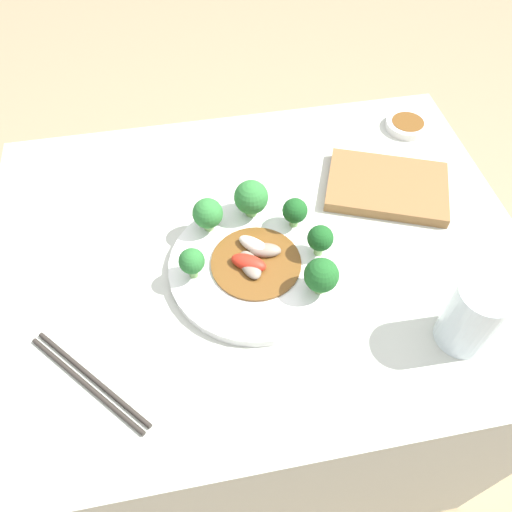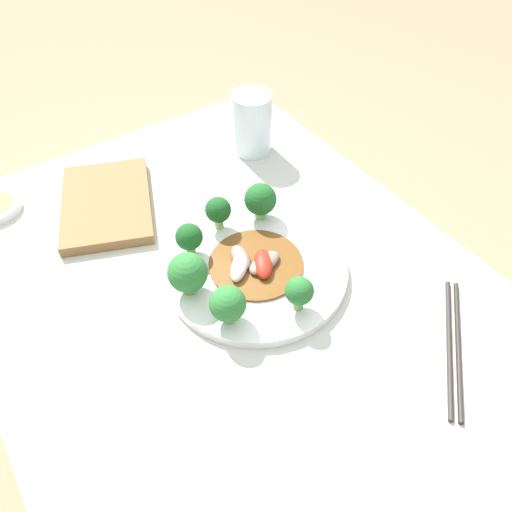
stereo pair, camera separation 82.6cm
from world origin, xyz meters
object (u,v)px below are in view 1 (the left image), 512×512
object	(u,v)px
broccoli_north	(251,198)
drinking_glass	(473,316)
broccoli_northeast	(295,211)
broccoli_northwest	(208,214)
sauce_dish	(407,124)
cutting_board	(387,186)
plate	(256,266)
broccoli_west	(192,262)
chopsticks	(89,381)
broccoli_southeast	(321,276)
broccoli_east	(320,239)
stirfry_center	(255,259)

from	to	relation	value
broccoli_north	drinking_glass	world-z (taller)	drinking_glass
broccoli_northeast	broccoli_northwest	bearing A→B (deg)	172.36
sauce_dish	cutting_board	distance (m)	0.19
broccoli_northeast	drinking_glass	distance (m)	0.31
plate	broccoli_northeast	size ratio (longest dim) A/B	5.05
broccoli_northeast	broccoli_west	bearing A→B (deg)	-157.64
plate	drinking_glass	distance (m)	0.33
broccoli_north	sauce_dish	world-z (taller)	broccoli_north
broccoli_northwest	chopsticks	bearing A→B (deg)	-130.26
broccoli_northwest	broccoli_southeast	bearing A→B (deg)	-46.02
sauce_dish	cutting_board	size ratio (longest dim) A/B	0.34
drinking_glass	broccoli_northeast	bearing A→B (deg)	128.51
cutting_board	drinking_glass	bearing A→B (deg)	-89.24
broccoli_west	broccoli_northeast	distance (m)	0.19
broccoli_west	broccoli_north	bearing A→B (deg)	45.07
broccoli_northeast	broccoli_north	size ratio (longest dim) A/B	0.81
sauce_dish	chopsticks	bearing A→B (deg)	-145.08
broccoli_northwest	broccoli_northeast	xyz separation A→B (m)	(0.14, -0.02, -0.00)
plate	broccoli_east	distance (m)	0.11
broccoli_north	broccoli_southeast	size ratio (longest dim) A/B	1.06
broccoli_west	chopsticks	world-z (taller)	broccoli_west
stirfry_center	broccoli_northwest	bearing A→B (deg)	126.56
broccoli_northwest	broccoli_west	bearing A→B (deg)	-111.43
broccoli_northwest	broccoli_east	bearing A→B (deg)	-27.14
broccoli_west	stirfry_center	bearing A→B (deg)	4.59
broccoli_northeast	broccoli_east	world-z (taller)	broccoli_east
sauce_dish	broccoli_east	bearing A→B (deg)	-132.45
broccoli_west	sauce_dish	distance (m)	0.56
broccoli_northwest	chopsticks	world-z (taller)	broccoli_northwest
broccoli_west	broccoli_north	distance (m)	0.16
broccoli_northwest	plate	bearing A→B (deg)	-54.24
broccoli_northeast	stirfry_center	size ratio (longest dim) A/B	0.38
broccoli_northeast	stirfry_center	bearing A→B (deg)	-140.51
sauce_dish	cutting_board	world-z (taller)	cutting_board
plate	sauce_dish	xyz separation A→B (m)	(0.37, 0.30, 0.00)
broccoli_north	stirfry_center	distance (m)	0.11
broccoli_north	chopsticks	bearing A→B (deg)	-137.14
broccoli_west	broccoli_southeast	xyz separation A→B (m)	(0.19, -0.06, 0.00)
broccoli_east	broccoli_north	world-z (taller)	broccoli_north
broccoli_northwest	chopsticks	xyz separation A→B (m)	(-0.20, -0.24, -0.05)
broccoli_east	stirfry_center	bearing A→B (deg)	179.37
plate	broccoli_east	xyz separation A→B (m)	(0.10, 0.00, 0.04)
drinking_glass	broccoli_west	bearing A→B (deg)	155.33
broccoli_west	drinking_glass	size ratio (longest dim) A/B	0.48
broccoli_west	broccoli_southeast	size ratio (longest dim) A/B	0.88
chopsticks	broccoli_east	bearing A→B (deg)	22.26
broccoli_southeast	chopsticks	size ratio (longest dim) A/B	0.36
broccoli_northwest	stirfry_center	size ratio (longest dim) A/B	0.42
broccoli_west	stirfry_center	world-z (taller)	broccoli_west
broccoli_east	broccoli_north	bearing A→B (deg)	131.29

